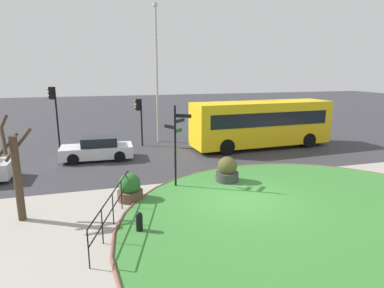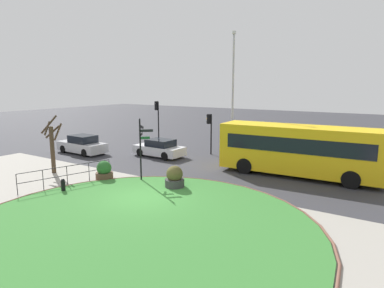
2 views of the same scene
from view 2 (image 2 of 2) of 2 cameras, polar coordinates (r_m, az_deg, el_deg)
name	(u,v)px [view 2 (image 2 of 2)]	position (r m, az deg, el deg)	size (l,w,h in m)	color
ground	(144,199)	(16.58, -8.32, -9.47)	(120.00, 120.00, 0.00)	#333338
sidewalk_paving	(122,209)	(15.53, -12.07, -10.93)	(32.00, 8.95, 0.02)	#9E998E
grass_island	(136,228)	(13.37, -9.63, -14.26)	(14.31, 14.31, 0.10)	#387A33
grass_kerb_ring	(136,228)	(13.36, -9.64, -14.24)	(14.62, 14.62, 0.11)	brown
signpost_directional	(141,144)	(19.08, -8.76, -0.08)	(0.97, 1.01, 3.69)	black
bollard_foreground	(63,185)	(18.59, -21.46, -6.70)	(0.22, 0.22, 0.73)	black
railing_grass_edge	(67,173)	(19.56, -20.89, -4.74)	(1.53, 4.89, 1.14)	black
bus_yellow	(299,149)	(21.08, 18.08, -0.91)	(9.66, 2.90, 3.11)	yellow
car_near_lane	(82,145)	(28.45, -18.53, -0.16)	(4.54, 1.93, 1.51)	#B7B7BC
car_far_lane	(159,148)	(25.88, -5.67, -0.77)	(4.14, 1.94, 1.37)	silver
traffic_light_near	(210,125)	(26.41, 3.07, 3.35)	(0.49, 0.27, 3.26)	black
traffic_light_far	(157,114)	(29.38, -6.04, 5.21)	(0.49, 0.30, 4.13)	black
lamppost_tall	(233,91)	(26.48, 7.10, 9.19)	(0.32, 0.32, 9.63)	#B7B7BC
planter_near_signpost	(104,171)	(20.26, -15.00, -4.58)	(1.02, 1.02, 1.13)	brown
planter_kerbside	(175,178)	(17.92, -3.04, -5.96)	(1.05, 1.05, 1.26)	#383838
street_tree_bare	(52,145)	(22.57, -23.08, -0.12)	(1.24, 1.10, 3.66)	#423323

